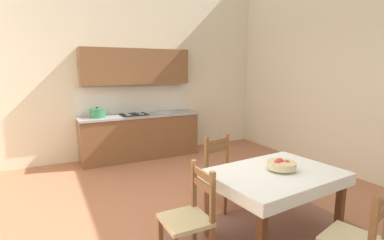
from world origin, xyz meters
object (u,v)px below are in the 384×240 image
(dining_table, at_px, (275,183))
(dining_chair_kitchen_side, at_px, (223,173))
(fruit_bowl, at_px, (281,165))
(dining_chair_tv_side, at_px, (189,218))
(kitchen_cabinetry, at_px, (139,116))

(dining_table, xyz_separation_m, dining_chair_kitchen_side, (-0.05, 0.92, -0.18))
(dining_table, xyz_separation_m, fruit_bowl, (0.07, 0.00, 0.19))
(dining_table, relative_size, dining_chair_tv_side, 1.52)
(fruit_bowl, bearing_deg, kitchen_cabinetry, 97.51)
(kitchen_cabinetry, bearing_deg, dining_table, -83.68)
(dining_chair_tv_side, height_order, dining_chair_kitchen_side, same)
(fruit_bowl, bearing_deg, dining_table, -178.05)
(kitchen_cabinetry, distance_m, dining_chair_kitchen_side, 2.68)
(kitchen_cabinetry, bearing_deg, dining_chair_tv_side, -99.55)
(kitchen_cabinetry, height_order, fruit_bowl, kitchen_cabinetry)
(dining_chair_tv_side, relative_size, dining_chair_kitchen_side, 1.00)
(dining_chair_tv_side, bearing_deg, dining_table, -3.66)
(dining_table, height_order, dining_chair_kitchen_side, dining_chair_kitchen_side)
(kitchen_cabinetry, height_order, dining_chair_tv_side, kitchen_cabinetry)
(dining_chair_kitchen_side, bearing_deg, fruit_bowl, -82.36)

